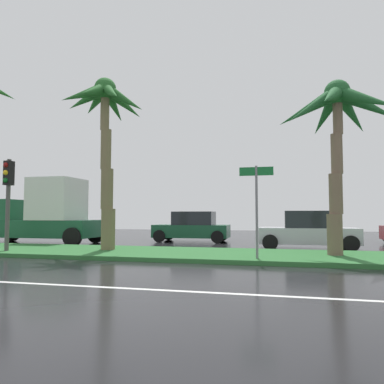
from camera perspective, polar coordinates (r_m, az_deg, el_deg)
The scene contains 10 objects.
ground_plane at distance 14.37m, azimuth 5.28°, elevation -10.01°, with size 90.00×42.00×0.10m, color black.
near_lane_divider_stripe at distance 7.57m, azimuth -2.44°, elevation -15.47°, with size 81.00×0.14×0.01m, color white.
median_strip at distance 13.37m, azimuth 4.67°, elevation -9.96°, with size 85.50×4.00×0.15m, color #2D6B33.
palm_tree_mid_left at distance 15.55m, azimuth -13.73°, elevation 11.86°, with size 3.60×3.56×7.08m.
palm_tree_centre_left at distance 14.08m, azimuth 22.09°, elevation 10.93°, with size 4.45×4.47×6.25m.
traffic_signal_median_left at distance 15.81m, azimuth -27.28°, elevation 0.66°, with size 0.28×0.43×3.59m.
street_name_sign at distance 11.83m, azimuth 10.26°, elevation -1.02°, with size 1.10×0.08×3.00m.
box_truck_lead at distance 20.88m, azimuth -22.92°, elevation -3.34°, with size 6.40×2.64×3.46m.
car_in_traffic_leading at distance 20.67m, azimuth 0.04°, elevation -5.62°, with size 4.30×2.02×1.72m.
car_in_traffic_second at distance 17.11m, azimuth 18.11°, elevation -5.87°, with size 4.30×2.02×1.72m.
Camera 1 is at (2.01, -5.13, 1.57)m, focal length 33.45 mm.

